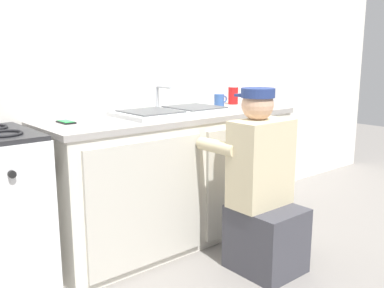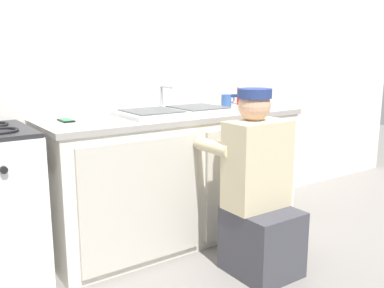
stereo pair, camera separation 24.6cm
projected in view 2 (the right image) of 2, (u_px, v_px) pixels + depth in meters
The scene contains 11 objects.
ground_plane at pixel (200, 250), 2.89m from camera, with size 12.00×12.00×0.00m, color gray.
back_wall at pixel (150, 61), 3.16m from camera, with size 6.00×0.10×2.50m, color silver.
counter_cabinet at pixel (177, 179), 3.03m from camera, with size 1.81×0.62×0.86m.
countertop at pixel (176, 116), 2.95m from camera, with size 1.85×0.62×0.04m, color #9E9993.
sink_double_basin at pixel (175, 111), 2.95m from camera, with size 0.80×0.44×0.19m.
plumber_person at pixel (259, 198), 2.54m from camera, with size 0.42×0.61×1.10m.
spice_bottle_red at pixel (254, 99), 3.46m from camera, with size 0.04×0.04×0.10m.
cell_phone at pixel (66, 120), 2.61m from camera, with size 0.07×0.14×0.01m.
soda_cup_red at pixel (242, 95), 3.50m from camera, with size 0.08×0.08×0.15m.
coffee_mug at pixel (227, 100), 3.37m from camera, with size 0.13×0.08×0.09m.
water_glass at pixel (254, 102), 3.20m from camera, with size 0.06×0.06×0.10m.
Camera 2 is at (-1.58, -2.17, 1.29)m, focal length 40.00 mm.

